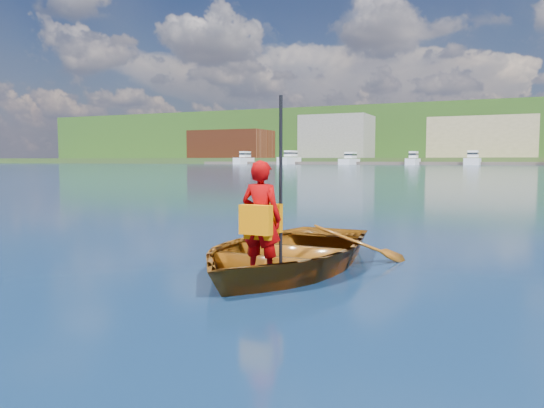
# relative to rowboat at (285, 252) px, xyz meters

# --- Properties ---
(ground) EXTENTS (600.00, 600.00, 0.00)m
(ground) POSITION_rel_rowboat_xyz_m (-0.20, 0.24, -0.21)
(ground) COLOR #162545
(ground) RESTS_ON ground
(rowboat) EXTENTS (2.59, 3.54, 0.71)m
(rowboat) POSITION_rel_rowboat_xyz_m (0.00, 0.00, 0.00)
(rowboat) COLOR brown
(rowboat) RESTS_ON ground
(child_paddler) EXTENTS (0.45, 0.34, 1.86)m
(child_paddler) POSITION_rel_rowboat_xyz_m (0.12, -0.90, 0.49)
(child_paddler) COLOR #A20103
(child_paddler) RESTS_ON ground
(shoreline) EXTENTS (400.00, 140.00, 22.00)m
(shoreline) POSITION_rel_rowboat_xyz_m (-0.20, 236.85, 10.12)
(shoreline) COLOR #33511F
(shoreline) RESTS_ON ground
(dock) EXTENTS (160.00, 12.17, 0.80)m
(dock) POSITION_rel_rowboat_xyz_m (-7.86, 148.24, 0.19)
(dock) COLOR brown
(dock) RESTS_ON ground
(waterfront_buildings) EXTENTS (202.00, 16.00, 14.00)m
(waterfront_buildings) POSITION_rel_rowboat_xyz_m (-7.94, 165.24, 7.54)
(waterfront_buildings) COLOR brown
(waterfront_buildings) RESTS_ON ground
(marina_yachts) EXTENTS (138.39, 13.61, 4.43)m
(marina_yachts) POSITION_rel_rowboat_xyz_m (-4.80, 143.54, 1.20)
(marina_yachts) COLOR white
(marina_yachts) RESTS_ON ground
(hillside_trees) EXTENTS (307.08, 69.64, 22.99)m
(hillside_trees) POSITION_rel_rowboat_xyz_m (-51.42, 234.55, 17.18)
(hillside_trees) COLOR #382314
(hillside_trees) RESTS_ON ground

